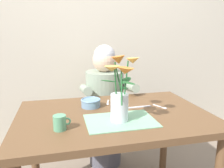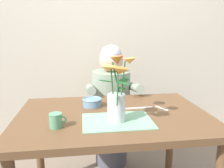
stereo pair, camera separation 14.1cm
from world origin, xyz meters
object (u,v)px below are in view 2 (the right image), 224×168
Objects in this scene: ceramic_bowl at (92,102)px; tea_cup at (56,120)px; seated_person at (111,107)px; flower_vase at (117,92)px; dinner_knife at (139,108)px.

tea_cup reaches higher than ceramic_bowl.
seated_person is 0.54m from ceramic_bowl.
seated_person reaches higher than flower_vase.
tea_cup is (-0.40, -0.78, 0.22)m from seated_person.
dinner_knife is at bearing 24.73° from tea_cup.
seated_person is 12.20× the size of tea_cup.
dinner_knife is at bearing -82.31° from seated_person.
flower_vase reaches higher than ceramic_bowl.
ceramic_bowl reaches higher than dinner_knife.
dinner_knife is (0.18, 0.20, -0.17)m from flower_vase.
tea_cup is (-0.34, -0.04, -0.14)m from flower_vase.
tea_cup is at bearing -173.11° from flower_vase.
ceramic_bowl is 0.32m from dinner_knife.
ceramic_bowl is (-0.13, 0.29, -0.15)m from flower_vase.
dinner_knife is at bearing 47.30° from flower_vase.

